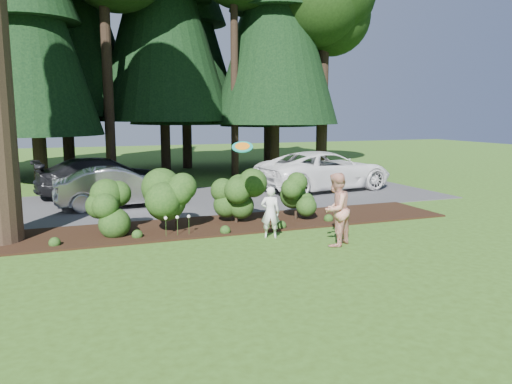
{
  "coord_description": "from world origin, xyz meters",
  "views": [
    {
      "loc": [
        -2.85,
        -10.08,
        3.17
      ],
      "look_at": [
        1.33,
        0.98,
        1.3
      ],
      "focal_mm": 35.0,
      "sensor_mm": 36.0,
      "label": 1
    }
  ],
  "objects": [
    {
      "name": "car_dark_suv",
      "position": [
        -1.6,
        9.8,
        0.76
      ],
      "size": [
        5.26,
        2.72,
        1.46
      ],
      "primitive_type": "imported",
      "rotation": [
        0.0,
        0.0,
        1.71
      ],
      "color": "black",
      "rests_on": "driveway"
    },
    {
      "name": "mulch_bed",
      "position": [
        0.0,
        3.25,
        0.03
      ],
      "size": [
        16.0,
        2.5,
        0.05
      ],
      "primitive_type": "cube",
      "color": "black",
      "rests_on": "ground"
    },
    {
      "name": "child",
      "position": [
        1.92,
        1.5,
        0.67
      ],
      "size": [
        0.57,
        0.48,
        1.33
      ],
      "primitive_type": "imported",
      "rotation": [
        0.0,
        0.0,
        2.74
      ],
      "color": "silver",
      "rests_on": "ground"
    },
    {
      "name": "adult",
      "position": [
        3.09,
        0.23,
        0.89
      ],
      "size": [
        1.09,
        1.03,
        1.77
      ],
      "primitive_type": "imported",
      "rotation": [
        0.0,
        0.0,
        3.72
      ],
      "color": "#C43D1A",
      "rests_on": "ground"
    },
    {
      "name": "car_white_suv",
      "position": [
        7.06,
        8.09,
        0.83
      ],
      "size": [
        6.04,
        3.38,
        1.6
      ],
      "primitive_type": "imported",
      "rotation": [
        0.0,
        0.0,
        1.7
      ],
      "color": "white",
      "rests_on": "driveway"
    },
    {
      "name": "frisbee",
      "position": [
        1.11,
        1.32,
        2.37
      ],
      "size": [
        0.55,
        0.48,
        0.32
      ],
      "color": "#188473",
      "rests_on": "ground"
    },
    {
      "name": "lily_cluster",
      "position": [
        -0.3,
        2.4,
        0.5
      ],
      "size": [
        0.69,
        0.09,
        0.57
      ],
      "color": "#193811",
      "rests_on": "ground"
    },
    {
      "name": "shrub_row",
      "position": [
        0.77,
        3.14,
        0.81
      ],
      "size": [
        6.53,
        1.6,
        1.61
      ],
      "color": "#193811",
      "rests_on": "ground"
    },
    {
      "name": "car_silver_wagon",
      "position": [
        -1.33,
        7.1,
        0.71
      ],
      "size": [
        4.18,
        1.68,
        1.35
      ],
      "primitive_type": "imported",
      "rotation": [
        0.0,
        0.0,
        1.63
      ],
      "color": "#A6A6AA",
      "rests_on": "driveway"
    },
    {
      "name": "ground",
      "position": [
        0.0,
        0.0,
        0.0
      ],
      "size": [
        80.0,
        80.0,
        0.0
      ],
      "primitive_type": "plane",
      "color": "#314F16",
      "rests_on": "ground"
    },
    {
      "name": "driveway",
      "position": [
        0.0,
        7.5,
        0.01
      ],
      "size": [
        22.0,
        6.0,
        0.03
      ],
      "primitive_type": "cube",
      "color": "#38383A",
      "rests_on": "ground"
    }
  ]
}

